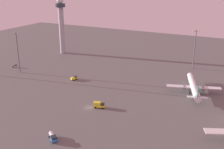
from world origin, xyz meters
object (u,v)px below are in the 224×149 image
catering_truck (99,105)px  apron_light_east (195,47)px  control_tower (61,22)px  pushback_tug (16,66)px  apron_light_west (18,50)px  airplane_mid_apron (194,87)px  baggage_tractor (74,78)px  fuel_truck (53,137)px

catering_truck → apron_light_east: (28.15, 86.24, 14.05)m
control_tower → pushback_tug: bearing=-96.7°
apron_light_west → pushback_tug: bearing=148.0°
control_tower → airplane_mid_apron: size_ratio=1.25×
control_tower → baggage_tractor: bearing=-47.8°
control_tower → pushback_tug: size_ratio=14.24×
fuel_truck → pushback_tug: fuel_truck is taller
fuel_truck → apron_light_east: bearing=-157.3°
catering_truck → fuel_truck: (-1.86, -34.10, -0.21)m
fuel_truck → apron_light_east: size_ratio=0.23×
catering_truck → fuel_truck: catering_truck is taller
fuel_truck → control_tower: bearing=-108.5°
apron_light_west → fuel_truck: bearing=-38.0°
pushback_tug → apron_light_west: size_ratio=0.12×
baggage_tractor → apron_light_west: (-41.64, -4.35, 14.50)m
apron_light_east → apron_light_west: (-103.81, -62.72, 0.05)m
control_tower → apron_light_west: 57.21m
control_tower → airplane_mid_apron: bearing=-17.9°
baggage_tractor → catering_truck: 43.98m
airplane_mid_apron → baggage_tractor: size_ratio=8.18×
airplane_mid_apron → pushback_tug: 124.92m
control_tower → fuel_truck: bearing=-55.2°
fuel_truck → airplane_mid_apron: bearing=-171.1°
airplane_mid_apron → fuel_truck: bearing=-136.1°
fuel_truck → apron_light_west: apron_light_west is taller
baggage_tractor → apron_light_east: size_ratio=0.17×
pushback_tug → apron_light_west: apron_light_west is taller
control_tower → apron_light_east: bearing=3.6°
control_tower → airplane_mid_apron: control_tower is taller
catering_truck → apron_light_east: bearing=139.7°
airplane_mid_apron → baggage_tractor: (-71.97, -13.31, -2.55)m
baggage_tractor → pushback_tug: bearing=-159.5°
fuel_truck → apron_light_west: 94.72m
apron_light_east → apron_light_west: bearing=-148.9°
airplane_mid_apron → catering_truck: size_ratio=6.12×
control_tower → airplane_mid_apron: 126.75m
baggage_tractor → pushback_tug: 52.50m
control_tower → catering_truck: bearing=-44.5°
baggage_tractor → airplane_mid_apron: bearing=33.6°
catering_truck → apron_light_east: 91.80m
control_tower → pushback_tug: (-5.79, -49.14, -25.75)m
pushback_tug → airplane_mid_apron: bearing=86.9°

